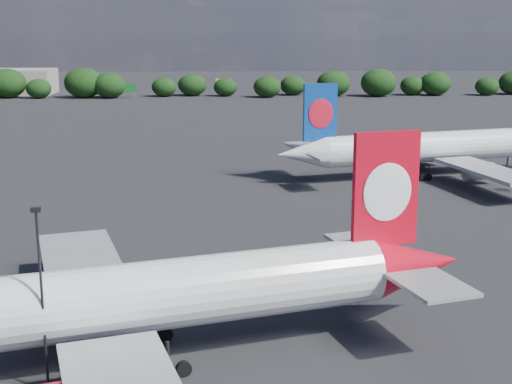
{
  "coord_description": "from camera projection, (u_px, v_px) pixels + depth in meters",
  "views": [
    {
      "loc": [
        13.84,
        -46.08,
        21.51
      ],
      "look_at": [
        16.0,
        12.0,
        8.0
      ],
      "focal_mm": 50.0,
      "sensor_mm": 36.0,
      "label": 1
    }
  ],
  "objects": [
    {
      "name": "china_southern_airliner",
      "position": [
        422.0,
        148.0,
        103.73
      ],
      "size": [
        42.42,
        40.62,
        13.99
      ],
      "color": "silver",
      "rests_on": "ground"
    },
    {
      "name": "billboard_yellow",
      "position": [
        224.0,
        84.0,
        225.94
      ],
      "size": [
        5.0,
        0.3,
        5.5
      ],
      "color": "yellow",
      "rests_on": "ground"
    },
    {
      "name": "highway_sign",
      "position": [
        126.0,
        88.0,
        219.18
      ],
      "size": [
        6.0,
        0.3,
        4.5
      ],
      "color": "#13611E",
      "rests_on": "ground"
    },
    {
      "name": "ground",
      "position": [
        139.0,
        173.0,
        107.63
      ],
      "size": [
        500.0,
        500.0,
        0.0
      ],
      "primitive_type": "plane",
      "color": "black",
      "rests_on": "ground"
    },
    {
      "name": "apron_lamp_post",
      "position": [
        42.0,
        292.0,
        41.54
      ],
      "size": [
        0.55,
        0.3,
        11.52
      ],
      "color": "black",
      "rests_on": "ground"
    },
    {
      "name": "qantas_airliner",
      "position": [
        153.0,
        298.0,
        46.06
      ],
      "size": [
        43.6,
        41.81,
        14.48
      ],
      "color": "silver",
      "rests_on": "ground"
    },
    {
      "name": "horizon_treeline",
      "position": [
        162.0,
        84.0,
        223.11
      ],
      "size": [
        209.66,
        16.04,
        9.32
      ],
      "color": "black",
      "rests_on": "ground"
    }
  ]
}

